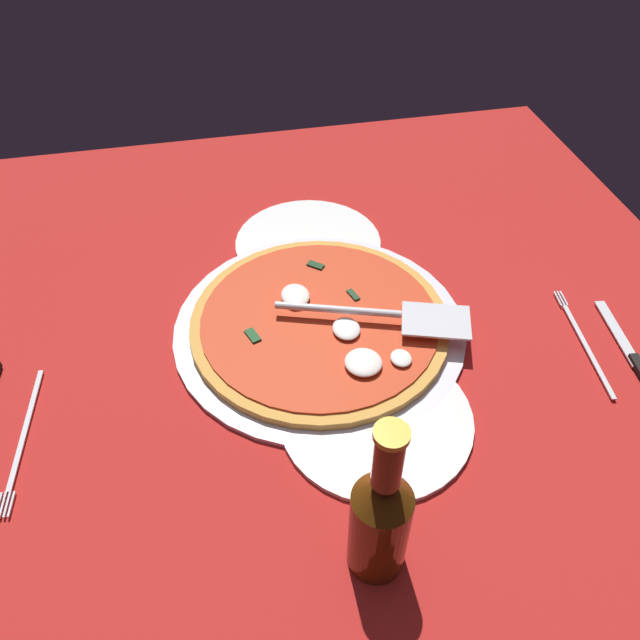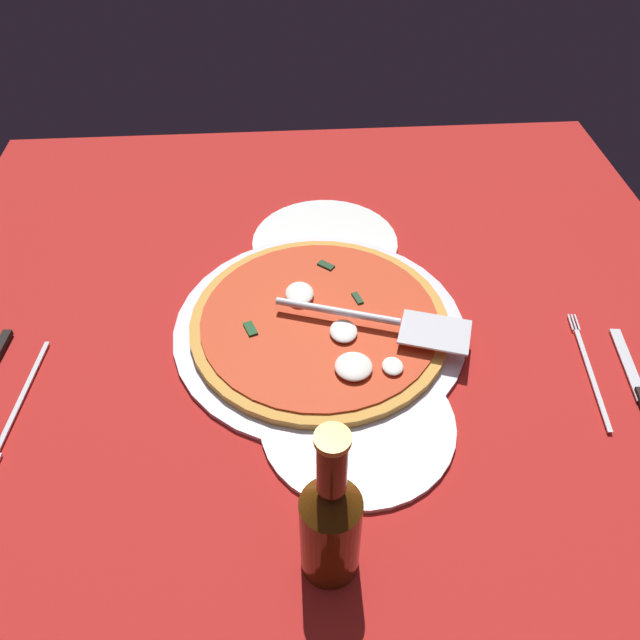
# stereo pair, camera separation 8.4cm
# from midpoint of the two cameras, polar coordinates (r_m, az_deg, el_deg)

# --- Properties ---
(ground_plane) EXTENTS (1.14, 1.14, 0.01)m
(ground_plane) POSITION_cam_midpoint_polar(r_m,az_deg,el_deg) (0.85, -2.77, -1.65)
(ground_plane) COLOR #AD201D
(checker_pattern) EXTENTS (1.14, 1.14, 0.00)m
(checker_pattern) POSITION_cam_midpoint_polar(r_m,az_deg,el_deg) (0.85, -2.78, -1.44)
(checker_pattern) COLOR silver
(checker_pattern) RESTS_ON ground_plane
(pizza_pan) EXTENTS (0.39, 0.39, 0.01)m
(pizza_pan) POSITION_cam_midpoint_polar(r_m,az_deg,el_deg) (0.85, -2.82, -0.86)
(pizza_pan) COLOR silver
(pizza_pan) RESTS_ON ground_plane
(dinner_plate_left) EXTENTS (0.23, 0.23, 0.01)m
(dinner_plate_left) POSITION_cam_midpoint_polar(r_m,az_deg,el_deg) (0.75, 1.89, -9.09)
(dinner_plate_left) COLOR silver
(dinner_plate_left) RESTS_ON ground_plane
(dinner_plate_right) EXTENTS (0.23, 0.23, 0.01)m
(dinner_plate_right) POSITION_cam_midpoint_polar(r_m,az_deg,el_deg) (0.99, -3.52, 6.85)
(dinner_plate_right) COLOR white
(dinner_plate_right) RESTS_ON ground_plane
(pizza) EXTENTS (0.35, 0.35, 0.03)m
(pizza) POSITION_cam_midpoint_polar(r_m,az_deg,el_deg) (0.84, -2.79, -0.32)
(pizza) COLOR gold
(pizza) RESTS_ON pizza_pan
(pizza_server) EXTENTS (0.11, 0.25, 0.01)m
(pizza_server) POSITION_cam_midpoint_polar(r_m,az_deg,el_deg) (0.82, 3.19, 0.24)
(pizza_server) COLOR silver
(pizza_server) RESTS_ON pizza
(place_setting_near) EXTENTS (0.21, 0.14, 0.01)m
(place_setting_near) POSITION_cam_midpoint_polar(r_m,az_deg,el_deg) (0.89, 22.24, -2.73)
(place_setting_near) COLOR white
(place_setting_near) RESTS_ON ground_plane
(place_setting_far) EXTENTS (0.22, 0.14, 0.01)m
(place_setting_far) POSITION_cam_midpoint_polar(r_m,az_deg,el_deg) (0.85, -29.61, -8.80)
(place_setting_far) COLOR white
(place_setting_far) RESTS_ON ground_plane
(beer_bottle) EXTENTS (0.06, 0.06, 0.21)m
(beer_bottle) POSITION_cam_midpoint_polar(r_m,az_deg,el_deg) (0.59, 1.29, -17.77)
(beer_bottle) COLOR #4C2909
(beer_bottle) RESTS_ON ground_plane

